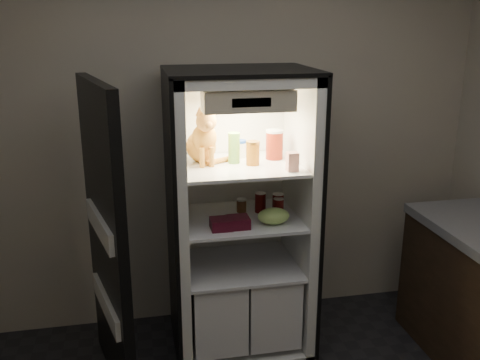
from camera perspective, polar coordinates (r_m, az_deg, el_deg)
The scene contains 16 objects.
room_shell at distance 2.01m, azimuth 7.68°, elevation 1.02°, with size 3.60×3.60×3.60m.
refrigerator at distance 3.54m, azimuth -0.14°, elevation -5.86°, with size 0.90×0.72×1.88m.
fridge_door at distance 3.20m, azimuth -14.03°, elevation -6.57°, with size 0.26×0.86×1.85m.
tabby_cat at distance 3.33m, azimuth -3.98°, elevation 4.18°, with size 0.32×0.36×0.38m.
parmesan_shaker at distance 3.33m, azimuth -0.64°, elevation 3.44°, with size 0.07×0.07×0.19m.
mayo_tub at distance 3.49m, azimuth 0.02°, elevation 3.37°, with size 0.08×0.08×0.11m.
salsa_jar at distance 3.30m, azimuth 1.37°, elevation 2.90°, with size 0.08×0.08×0.15m.
pepper_jar at distance 3.44m, azimuth 3.68°, elevation 3.80°, with size 0.11×0.11×0.19m.
cream_carton at distance 3.18m, azimuth 5.61°, elevation 1.96°, with size 0.07×0.07×0.11m, color white.
soda_can_a at distance 3.50m, azimuth 2.19°, elevation -2.39°, with size 0.07×0.07×0.13m.
soda_can_b at distance 3.48m, azimuth 4.07°, elevation -2.54°, with size 0.07×0.07×0.14m.
soda_can_c at distance 3.43m, azimuth 4.13°, elevation -2.96°, with size 0.07×0.07×0.12m.
condiment_jar at distance 3.51m, azimuth 0.16°, elevation -2.71°, with size 0.07×0.07×0.09m.
grape_bag at distance 3.31m, azimuth 3.60°, elevation -3.86°, with size 0.20×0.15×0.10m, color #86B353.
berry_box_left at distance 3.23m, azimuth -2.02°, elevation -4.71°, with size 0.13×0.13×0.06m, color #530D1F.
berry_box_right at distance 3.26m, azimuth -0.18°, elevation -4.51°, with size 0.13×0.13×0.07m, color #530D1F.
Camera 1 is at (-0.64, -1.82, 2.16)m, focal length 40.00 mm.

